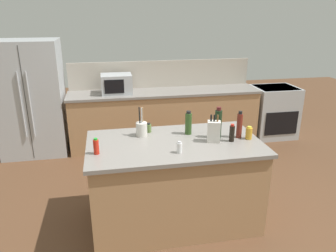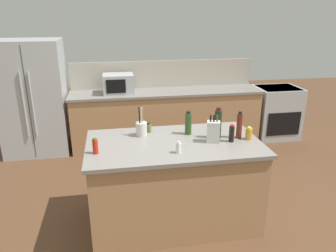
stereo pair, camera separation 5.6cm
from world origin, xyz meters
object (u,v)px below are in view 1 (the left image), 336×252
spice_jar_oregano (149,128)px  hot_sauce_bottle (96,147)px  knife_block (214,131)px  wine_bottle (218,123)px  salt_shaker (179,148)px  range_oven (273,111)px  soy_sauce_bottle (232,133)px  microwave (117,84)px  honey_jar (249,133)px  refrigerator (31,99)px  vinegar_bottle (239,125)px  utensil_crock (142,129)px  olive_oil_bottle (188,123)px

spice_jar_oregano → hot_sauce_bottle: size_ratio=0.67×
knife_block → wine_bottle: (0.08, 0.10, 0.05)m
wine_bottle → salt_shaker: (-0.49, -0.31, -0.10)m
range_oven → hot_sauce_bottle: hot_sauce_bottle is taller
soy_sauce_bottle → spice_jar_oregano: bearing=152.1°
microwave → honey_jar: 2.60m
knife_block → honey_jar: 0.39m
honey_jar → knife_block: bearing=-179.8°
refrigerator → vinegar_bottle: refrigerator is taller
utensil_crock → olive_oil_bottle: (0.51, -0.04, 0.04)m
range_oven → microwave: bearing=180.0°
knife_block → soy_sauce_bottle: 0.19m
honey_jar → soy_sauce_bottle: (-0.20, -0.03, 0.02)m
refrigerator → salt_shaker: refrigerator is taller
knife_block → salt_shaker: bearing=-136.3°
vinegar_bottle → knife_block: bearing=-168.4°
spice_jar_oregano → hot_sauce_bottle: 0.74m
spice_jar_oregano → hot_sauce_bottle: (-0.56, -0.48, 0.03)m
knife_block → olive_oil_bottle: size_ratio=1.11×
refrigerator → honey_jar: bearing=-41.5°
hot_sauce_bottle → wine_bottle: (1.26, 0.18, 0.08)m
spice_jar_oregano → olive_oil_bottle: 0.44m
wine_bottle → vinegar_bottle: 0.23m
soy_sauce_bottle → vinegar_bottle: bearing=37.8°
spice_jar_oregano → hot_sauce_bottle: hot_sauce_bottle is taller
spice_jar_oregano → utensil_crock: bearing=-132.8°
refrigerator → salt_shaker: (1.82, -2.53, 0.09)m
salt_shaker → range_oven: bearing=46.8°
olive_oil_bottle → salt_shaker: 0.52m
olive_oil_bottle → soy_sauce_bottle: (0.39, -0.29, -0.04)m
microwave → vinegar_bottle: microwave is taller
spice_jar_oregano → olive_oil_bottle: olive_oil_bottle is taller
olive_oil_bottle → salt_shaker: olive_oil_bottle is taller
honey_jar → soy_sauce_bottle: bearing=-172.1°
knife_block → utensil_crock: bearing=173.5°
olive_oil_bottle → knife_block: bearing=-52.8°
knife_block → honey_jar: knife_block is taller
honey_jar → wine_bottle: (-0.31, 0.10, 0.09)m
refrigerator → soy_sauce_bottle: refrigerator is taller
range_oven → soy_sauce_bottle: bearing=-127.1°
range_oven → spice_jar_oregano: size_ratio=8.69×
knife_block → utensil_crock: size_ratio=0.91×
honey_jar → refrigerator: bearing=138.5°
knife_block → hot_sauce_bottle: knife_block is taller
honey_jar → salt_shaker: (-0.79, -0.21, -0.01)m
refrigerator → soy_sauce_bottle: bearing=-44.2°
range_oven → wine_bottle: bearing=-130.3°
knife_block → microwave: bearing=128.0°
honey_jar → hot_sauce_bottle: size_ratio=0.87×
utensil_crock → olive_oil_bottle: utensil_crock is taller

